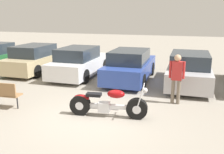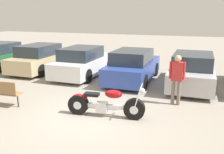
{
  "view_description": "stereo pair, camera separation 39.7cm",
  "coord_description": "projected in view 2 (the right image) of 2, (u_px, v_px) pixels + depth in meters",
  "views": [
    {
      "loc": [
        2.63,
        -6.47,
        3.0
      ],
      "look_at": [
        0.14,
        1.63,
        0.85
      ],
      "focal_mm": 40.0,
      "sensor_mm": 36.0,
      "label": 1
    },
    {
      "loc": [
        3.01,
        -6.34,
        3.0
      ],
      "look_at": [
        0.14,
        1.63,
        0.85
      ],
      "focal_mm": 40.0,
      "sensor_mm": 36.0,
      "label": 2
    }
  ],
  "objects": [
    {
      "name": "motorcycle",
      "position": [
        105.0,
        104.0,
        7.43
      ],
      "size": [
        2.35,
        0.67,
        1.02
      ],
      "color": "black",
      "rests_on": "ground_plane"
    },
    {
      "name": "person_standing",
      "position": [
        177.0,
        76.0,
        8.25
      ],
      "size": [
        0.52,
        0.23,
        1.7
      ],
      "color": "#726656",
      "rests_on": "ground_plane"
    },
    {
      "name": "ground_plane",
      "position": [
        89.0,
        116.0,
        7.51
      ],
      "size": [
        60.0,
        60.0,
        0.0
      ],
      "primitive_type": "plane",
      "color": "gray"
    },
    {
      "name": "parked_car_white",
      "position": [
        83.0,
        62.0,
        12.37
      ],
      "size": [
        1.8,
        4.16,
        1.43
      ],
      "color": "white",
      "rests_on": "ground_plane"
    },
    {
      "name": "parked_car_champagne",
      "position": [
        41.0,
        59.0,
        13.42
      ],
      "size": [
        1.8,
        4.16,
        1.43
      ],
      "color": "#C6B284",
      "rests_on": "ground_plane"
    },
    {
      "name": "parked_car_green",
      "position": [
        1.0,
        56.0,
        14.11
      ],
      "size": [
        1.8,
        4.16,
        1.43
      ],
      "color": "#286B38",
      "rests_on": "ground_plane"
    },
    {
      "name": "park_bench",
      "position": [
        0.0,
        90.0,
        8.22
      ],
      "size": [
        1.43,
        0.49,
        0.89
      ],
      "color": "#997047",
      "rests_on": "ground_plane"
    },
    {
      "name": "parked_car_blue",
      "position": [
        133.0,
        66.0,
        11.4
      ],
      "size": [
        1.8,
        4.16,
        1.43
      ],
      "color": "#2D479E",
      "rests_on": "ground_plane"
    },
    {
      "name": "parked_car_silver",
      "position": [
        192.0,
        71.0,
        10.49
      ],
      "size": [
        1.8,
        4.16,
        1.43
      ],
      "color": "#BCBCC1",
      "rests_on": "ground_plane"
    }
  ]
}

